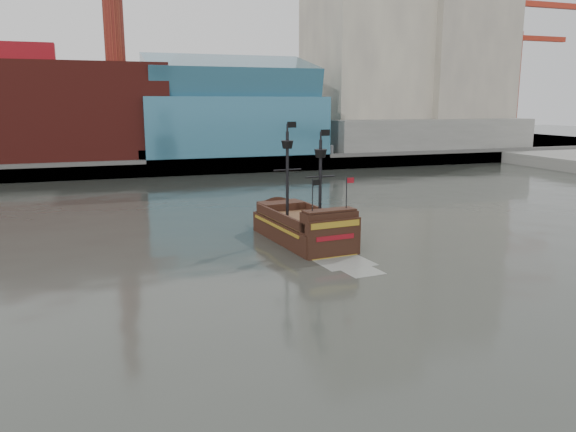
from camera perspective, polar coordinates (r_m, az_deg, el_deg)
name	(u,v)px	position (r m, az deg, el deg)	size (l,w,h in m)	color
ground	(361,325)	(29.56, 7.42, -10.90)	(400.00, 400.00, 0.00)	#252723
promenade_far	(158,153)	(117.47, -13.06, 6.26)	(220.00, 60.00, 2.00)	slate
seawall	(180,167)	(88.30, -10.96, 4.88)	(220.00, 1.00, 2.60)	#4C4C49
skyline	(185,28)	(111.14, -10.39, 18.26)	(149.00, 45.00, 62.00)	brown
crane_a	(515,66)	(140.23, 22.09, 13.96)	(22.50, 4.00, 32.25)	slate
crane_b	(517,84)	(153.91, 22.27, 12.33)	(19.10, 4.00, 26.25)	slate
pirate_ship	(303,230)	(45.76, 1.56, -1.46)	(5.43, 14.17, 10.36)	black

